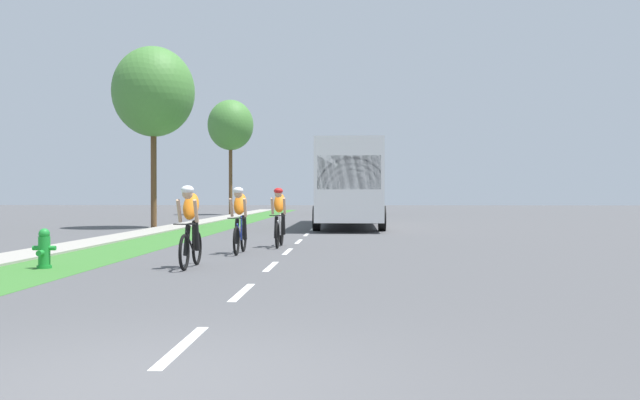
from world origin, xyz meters
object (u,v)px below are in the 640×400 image
Objects in this scene: cyclist_distant at (279,217)px; bus_white at (350,181)px; cyclist_trailing at (240,219)px; fire_hydrant_green at (44,249)px; street_tree_near at (154,92)px; suv_black at (352,201)px; street_tree_far at (231,125)px; cyclist_lead at (190,226)px.

bus_white is (1.83, 11.78, 1.17)m from cyclist_distant.
fire_hydrant_green is at bearing -133.20° from cyclist_trailing.
fire_hydrant_green is at bearing -125.74° from cyclist_distant.
bus_white is 9.10m from street_tree_near.
street_tree_near is at bearing 115.02° from cyclist_trailing.
suv_black is 9.72m from street_tree_far.
street_tree_near is (-8.11, -1.92, 3.65)m from bus_white.
cyclist_lead is 0.37× the size of suv_black.
street_tree_near is at bearing -113.28° from suv_black.
cyclist_trailing is at bearing 82.11° from cyclist_lead.
fire_hydrant_green is 18.22m from bus_white.
fire_hydrant_green is 0.10× the size of street_tree_near.
cyclist_distant is 12.64m from street_tree_near.
cyclist_distant is 0.23× the size of street_tree_near.
fire_hydrant_green is 0.44× the size of cyclist_lead.
fire_hydrant_green is 0.44× the size of cyclist_distant.
cyclist_trailing is 14.11m from bus_white.
cyclist_trailing is 0.37× the size of suv_black.
bus_white is at bearing -90.35° from suv_black.
fire_hydrant_green is 2.80m from cyclist_lead.
bus_white is 1.54× the size of street_tree_near.
fire_hydrant_green is 0.10× the size of street_tree_far.
fire_hydrant_green is 0.16× the size of suv_black.
cyclist_distant is 28.91m from street_tree_far.
street_tree_far reaches higher than fire_hydrant_green.
fire_hydrant_green is 0.44× the size of cyclist_trailing.
fire_hydrant_green is 4.68m from cyclist_trailing.
street_tree_near reaches higher than cyclist_lead.
cyclist_lead is 33.73m from street_tree_far.
fire_hydrant_green is 0.07× the size of bus_white.
cyclist_trailing is 0.15× the size of bus_white.
fire_hydrant_green is 34.89m from suv_black.
street_tree_far reaches higher than suv_black.
street_tree_far is at bearing -171.57° from suv_black.
bus_white is 2.47× the size of suv_black.
bus_white is (2.56, 13.82, 1.17)m from cyclist_trailing.
suv_black is 0.61× the size of street_tree_far.
street_tree_far is (-2.34, 33.18, 5.66)m from fire_hydrant_green.
street_tree_far is (0.03, 17.88, 0.40)m from street_tree_near.
bus_white reaches higher than cyclist_trailing.
cyclist_trailing is 2.17m from cyclist_distant.
bus_white is 18.35m from street_tree_far.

